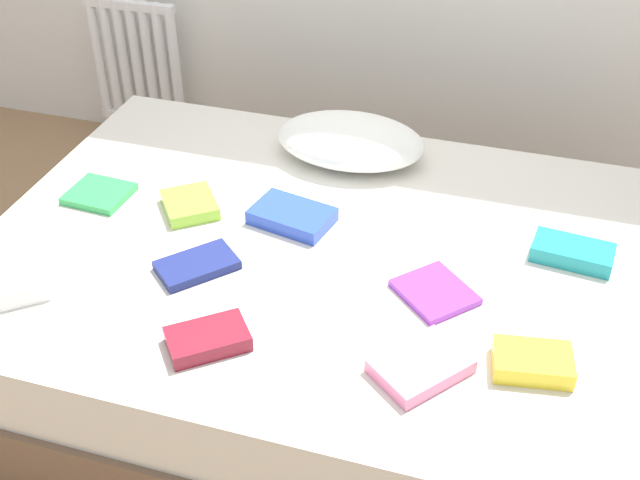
% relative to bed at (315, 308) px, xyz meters
% --- Properties ---
extents(ground_plane, '(8.00, 8.00, 0.00)m').
position_rel_bed_xyz_m(ground_plane, '(0.00, 0.00, -0.25)').
color(ground_plane, '#93704C').
extents(bed, '(2.00, 1.50, 0.50)m').
position_rel_bed_xyz_m(bed, '(0.00, 0.00, 0.00)').
color(bed, brown).
rests_on(bed, ground).
extents(radiator, '(0.43, 0.04, 0.58)m').
position_rel_bed_xyz_m(radiator, '(-1.22, 1.20, 0.15)').
color(radiator, white).
rests_on(radiator, ground).
extents(pillow, '(0.51, 0.34, 0.14)m').
position_rel_bed_xyz_m(pillow, '(-0.03, 0.51, 0.32)').
color(pillow, white).
rests_on(pillow, bed).
extents(textbook_white, '(0.27, 0.26, 0.05)m').
position_rel_bed_xyz_m(textbook_white, '(-0.74, -0.45, 0.28)').
color(textbook_white, white).
rests_on(textbook_white, bed).
extents(textbook_lime, '(0.23, 0.23, 0.04)m').
position_rel_bed_xyz_m(textbook_lime, '(-0.43, 0.06, 0.27)').
color(textbook_lime, '#8CC638').
rests_on(textbook_lime, bed).
extents(textbook_navy, '(0.24, 0.25, 0.03)m').
position_rel_bed_xyz_m(textbook_navy, '(-0.29, -0.21, 0.27)').
color(textbook_navy, navy).
rests_on(textbook_navy, bed).
extents(textbook_pink, '(0.26, 0.27, 0.04)m').
position_rel_bed_xyz_m(textbook_pink, '(0.40, -0.42, 0.27)').
color(textbook_pink, pink).
rests_on(textbook_pink, bed).
extents(textbook_purple, '(0.26, 0.26, 0.02)m').
position_rel_bed_xyz_m(textbook_purple, '(0.38, -0.13, 0.26)').
color(textbook_purple, purple).
rests_on(textbook_purple, bed).
extents(textbook_yellow, '(0.21, 0.15, 0.05)m').
position_rel_bed_xyz_m(textbook_yellow, '(0.66, -0.34, 0.28)').
color(textbook_yellow, yellow).
rests_on(textbook_yellow, bed).
extents(textbook_teal, '(0.24, 0.14, 0.05)m').
position_rel_bed_xyz_m(textbook_teal, '(0.73, 0.15, 0.28)').
color(textbook_teal, teal).
rests_on(textbook_teal, bed).
extents(textbook_green, '(0.20, 0.18, 0.02)m').
position_rel_bed_xyz_m(textbook_green, '(-0.74, 0.04, 0.26)').
color(textbook_green, green).
rests_on(textbook_green, bed).
extents(textbook_blue, '(0.27, 0.20, 0.05)m').
position_rel_bed_xyz_m(textbook_blue, '(-0.10, 0.09, 0.28)').
color(textbook_blue, '#2847B7').
rests_on(textbook_blue, bed).
extents(textbook_maroon, '(0.24, 0.22, 0.04)m').
position_rel_bed_xyz_m(textbook_maroon, '(-0.13, -0.49, 0.27)').
color(textbook_maroon, maroon).
rests_on(textbook_maroon, bed).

